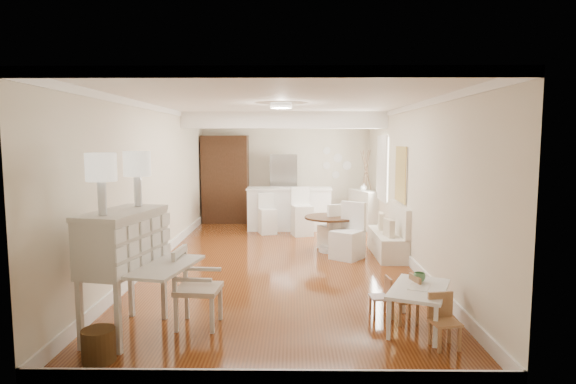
{
  "coord_description": "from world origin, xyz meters",
  "views": [
    {
      "loc": [
        0.2,
        -8.52,
        2.2
      ],
      "look_at": [
        0.1,
        0.3,
        1.23
      ],
      "focal_mm": 30.0,
      "sensor_mm": 36.0,
      "label": 1
    }
  ],
  "objects_px": {
    "kids_table": "(418,308)",
    "pantry_cabinet": "(226,179)",
    "kids_chair_a": "(405,299)",
    "slip_chair_near": "(347,231)",
    "wicker_basket": "(99,345)",
    "bar_stool_right": "(302,212)",
    "breakfast_counter": "(289,209)",
    "gustavian_armchair": "(199,287)",
    "dining_table": "(331,234)",
    "kids_chair_b": "(380,296)",
    "secretary_bureau": "(124,273)",
    "slip_chair_far": "(332,226)",
    "kids_chair_c": "(445,321)",
    "sideboard": "(365,209)",
    "bar_stool_left": "(268,214)",
    "fridge": "(297,189)"
  },
  "relations": [
    {
      "from": "dining_table",
      "to": "bar_stool_right",
      "type": "relative_size",
      "value": 0.93
    },
    {
      "from": "breakfast_counter",
      "to": "sideboard",
      "type": "distance_m",
      "value": 1.92
    },
    {
      "from": "slip_chair_far",
      "to": "pantry_cabinet",
      "type": "height_order",
      "value": "pantry_cabinet"
    },
    {
      "from": "gustavian_armchair",
      "to": "bar_stool_left",
      "type": "xyz_separation_m",
      "value": [
        0.51,
        5.62,
        0.0
      ]
    },
    {
      "from": "bar_stool_left",
      "to": "bar_stool_right",
      "type": "height_order",
      "value": "bar_stool_right"
    },
    {
      "from": "wicker_basket",
      "to": "sideboard",
      "type": "bearing_deg",
      "value": 62.98
    },
    {
      "from": "dining_table",
      "to": "secretary_bureau",
      "type": "bearing_deg",
      "value": -122.97
    },
    {
      "from": "dining_table",
      "to": "bar_stool_right",
      "type": "height_order",
      "value": "bar_stool_right"
    },
    {
      "from": "bar_stool_right",
      "to": "sideboard",
      "type": "relative_size",
      "value": 1.11
    },
    {
      "from": "breakfast_counter",
      "to": "fridge",
      "type": "distance_m",
      "value": 1.14
    },
    {
      "from": "kids_chair_c",
      "to": "pantry_cabinet",
      "type": "bearing_deg",
      "value": 103.93
    },
    {
      "from": "kids_chair_b",
      "to": "dining_table",
      "type": "height_order",
      "value": "dining_table"
    },
    {
      "from": "wicker_basket",
      "to": "bar_stool_left",
      "type": "bearing_deg",
      "value": 78.51
    },
    {
      "from": "kids_chair_a",
      "to": "slip_chair_near",
      "type": "height_order",
      "value": "slip_chair_near"
    },
    {
      "from": "kids_chair_c",
      "to": "sideboard",
      "type": "distance_m",
      "value": 6.97
    },
    {
      "from": "gustavian_armchair",
      "to": "dining_table",
      "type": "distance_m",
      "value": 4.25
    },
    {
      "from": "kids_chair_c",
      "to": "fridge",
      "type": "xyz_separation_m",
      "value": [
        -1.5,
        7.77,
        0.61
      ]
    },
    {
      "from": "slip_chair_far",
      "to": "fridge",
      "type": "height_order",
      "value": "fridge"
    },
    {
      "from": "kids_chair_b",
      "to": "fridge",
      "type": "bearing_deg",
      "value": -178.39
    },
    {
      "from": "gustavian_armchair",
      "to": "fridge",
      "type": "height_order",
      "value": "fridge"
    },
    {
      "from": "bar_stool_left",
      "to": "sideboard",
      "type": "xyz_separation_m",
      "value": [
        2.4,
        0.77,
        0.0
      ]
    },
    {
      "from": "kids_chair_b",
      "to": "gustavian_armchair",
      "type": "bearing_deg",
      "value": -87.76
    },
    {
      "from": "gustavian_armchair",
      "to": "kids_chair_c",
      "type": "distance_m",
      "value": 2.78
    },
    {
      "from": "kids_table",
      "to": "sideboard",
      "type": "height_order",
      "value": "sideboard"
    },
    {
      "from": "breakfast_counter",
      "to": "fridge",
      "type": "relative_size",
      "value": 1.14
    },
    {
      "from": "wicker_basket",
      "to": "bar_stool_left",
      "type": "relative_size",
      "value": 0.35
    },
    {
      "from": "wicker_basket",
      "to": "bar_stool_right",
      "type": "distance_m",
      "value": 6.73
    },
    {
      "from": "slip_chair_far",
      "to": "pantry_cabinet",
      "type": "relative_size",
      "value": 0.41
    },
    {
      "from": "kids_chair_a",
      "to": "breakfast_counter",
      "type": "bearing_deg",
      "value": -178.1
    },
    {
      "from": "kids_table",
      "to": "pantry_cabinet",
      "type": "xyz_separation_m",
      "value": [
        -3.26,
        7.28,
        0.9
      ]
    },
    {
      "from": "breakfast_counter",
      "to": "wicker_basket",
      "type": "bearing_deg",
      "value": -104.52
    },
    {
      "from": "dining_table",
      "to": "pantry_cabinet",
      "type": "relative_size",
      "value": 0.45
    },
    {
      "from": "kids_chair_c",
      "to": "dining_table",
      "type": "height_order",
      "value": "dining_table"
    },
    {
      "from": "breakfast_counter",
      "to": "bar_stool_right",
      "type": "xyz_separation_m",
      "value": [
        0.31,
        -0.7,
        0.03
      ]
    },
    {
      "from": "kids_chair_a",
      "to": "bar_stool_right",
      "type": "bearing_deg",
      "value": -179.51
    },
    {
      "from": "pantry_cabinet",
      "to": "sideboard",
      "type": "bearing_deg",
      "value": -13.0
    },
    {
      "from": "kids_chair_c",
      "to": "pantry_cabinet",
      "type": "distance_m",
      "value": 8.55
    },
    {
      "from": "gustavian_armchair",
      "to": "slip_chair_near",
      "type": "bearing_deg",
      "value": -28.68
    },
    {
      "from": "pantry_cabinet",
      "to": "sideboard",
      "type": "height_order",
      "value": "pantry_cabinet"
    },
    {
      "from": "dining_table",
      "to": "kids_chair_b",
      "type": "bearing_deg",
      "value": -84.26
    },
    {
      "from": "kids_chair_b",
      "to": "secretary_bureau",
      "type": "bearing_deg",
      "value": -85.67
    },
    {
      "from": "bar_stool_left",
      "to": "secretary_bureau",
      "type": "bearing_deg",
      "value": -120.11
    },
    {
      "from": "kids_chair_b",
      "to": "wicker_basket",
      "type": "bearing_deg",
      "value": -73.73
    },
    {
      "from": "slip_chair_far",
      "to": "breakfast_counter",
      "type": "height_order",
      "value": "breakfast_counter"
    },
    {
      "from": "kids_chair_a",
      "to": "kids_chair_c",
      "type": "height_order",
      "value": "same"
    },
    {
      "from": "slip_chair_far",
      "to": "bar_stool_left",
      "type": "height_order",
      "value": "same"
    },
    {
      "from": "bar_stool_right",
      "to": "pantry_cabinet",
      "type": "relative_size",
      "value": 0.48
    },
    {
      "from": "fridge",
      "to": "kids_table",
      "type": "bearing_deg",
      "value": -79.38
    },
    {
      "from": "slip_chair_near",
      "to": "pantry_cabinet",
      "type": "height_order",
      "value": "pantry_cabinet"
    },
    {
      "from": "dining_table",
      "to": "fridge",
      "type": "relative_size",
      "value": 0.57
    }
  ]
}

